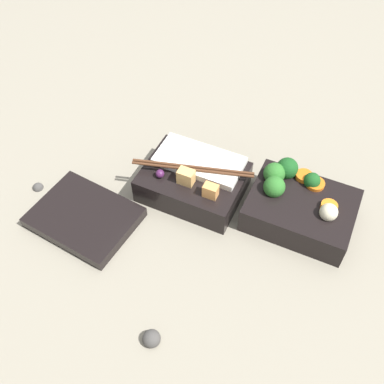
{
  "coord_description": "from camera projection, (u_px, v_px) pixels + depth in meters",
  "views": [
    {
      "loc": [
        -0.12,
        0.48,
        0.63
      ],
      "look_at": [
        0.09,
        0.04,
        0.05
      ],
      "focal_mm": 42.0,
      "sensor_mm": 36.0,
      "label": 1
    }
  ],
  "objects": [
    {
      "name": "pebble_1",
      "position": [
        38.0,
        186.0,
        0.83
      ],
      "size": [
        0.02,
        0.02,
        0.02
      ],
      "primitive_type": "sphere",
      "color": "#474442",
      "rests_on": "ground_plane"
    },
    {
      "name": "bento_tray_vegetable",
      "position": [
        299.0,
        206.0,
        0.76
      ],
      "size": [
        0.18,
        0.14,
        0.08
      ],
      "color": "black",
      "rests_on": "ground_plane"
    },
    {
      "name": "bento_tray_rice",
      "position": [
        193.0,
        181.0,
        0.8
      ],
      "size": [
        0.21,
        0.13,
        0.08
      ],
      "color": "black",
      "rests_on": "ground_plane"
    },
    {
      "name": "bento_lid",
      "position": [
        84.0,
        217.0,
        0.78
      ],
      "size": [
        0.18,
        0.15,
        0.02
      ],
      "primitive_type": "cube",
      "rotation": [
        0.0,
        0.0,
        -0.1
      ],
      "color": "black",
      "rests_on": "ground_plane"
    },
    {
      "name": "pebble_0",
      "position": [
        151.0,
        339.0,
        0.64
      ],
      "size": [
        0.03,
        0.03,
        0.03
      ],
      "primitive_type": "sphere",
      "color": "#474442",
      "rests_on": "ground_plane"
    },
    {
      "name": "ground_plane",
      "position": [
        246.0,
        210.0,
        0.8
      ],
      "size": [
        3.0,
        3.0,
        0.0
      ],
      "primitive_type": "plane",
      "color": "gray"
    }
  ]
}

